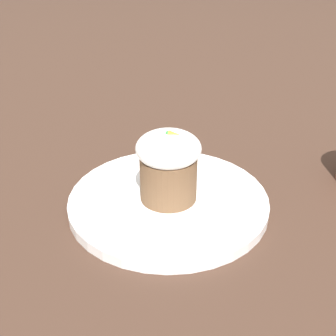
% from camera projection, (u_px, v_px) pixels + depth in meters
% --- Properties ---
extents(ground_plane, '(4.00, 4.00, 0.00)m').
position_uv_depth(ground_plane, '(168.00, 206.00, 0.61)').
color(ground_plane, '#3D281E').
extents(dessert_plate, '(0.26, 0.26, 0.01)m').
position_uv_depth(dessert_plate, '(168.00, 202.00, 0.61)').
color(dessert_plate, white).
rests_on(dessert_plate, ground_plane).
extents(carrot_cake, '(0.08, 0.08, 0.10)m').
position_uv_depth(carrot_cake, '(168.00, 165.00, 0.58)').
color(carrot_cake, brown).
rests_on(carrot_cake, dessert_plate).
extents(spoon, '(0.04, 0.11, 0.01)m').
position_uv_depth(spoon, '(166.00, 180.00, 0.64)').
color(spoon, '#B7B7BC').
rests_on(spoon, dessert_plate).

